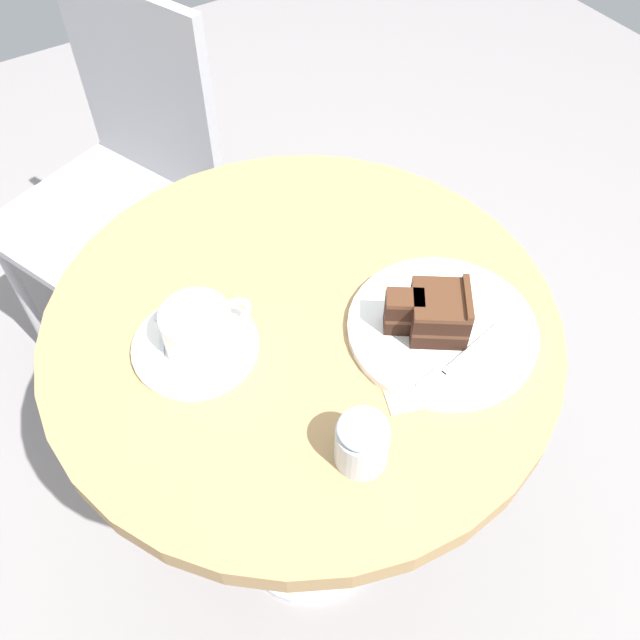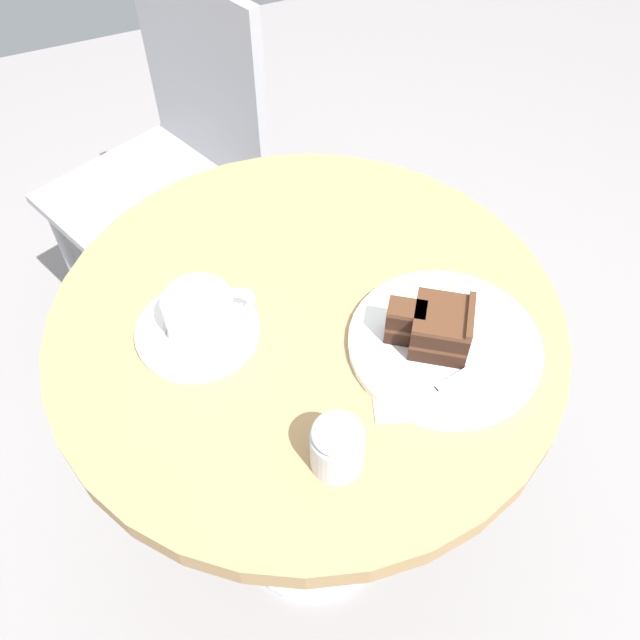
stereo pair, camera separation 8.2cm
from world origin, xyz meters
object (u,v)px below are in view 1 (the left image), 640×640
(coffee_cup, at_px, (199,328))
(napkin, at_px, (430,348))
(cake_slice, at_px, (434,313))
(sugar_pot, at_px, (362,442))
(cafe_chair, at_px, (125,171))
(teaspoon, at_px, (162,332))
(cake_plate, at_px, (442,329))
(fork, at_px, (455,364))
(saucer, at_px, (196,346))

(coffee_cup, relative_size, napkin, 0.60)
(cake_slice, bearing_deg, sugar_pot, -150.70)
(napkin, xyz_separation_m, sugar_pot, (-0.16, -0.08, 0.03))
(cafe_chair, bearing_deg, teaspoon, -35.37)
(napkin, height_order, cafe_chair, cafe_chair)
(cake_slice, bearing_deg, cake_plate, -22.67)
(cake_plate, bearing_deg, fork, -115.77)
(sugar_pot, bearing_deg, fork, 12.67)
(cafe_chair, distance_m, sugar_pot, 0.92)
(fork, xyz_separation_m, napkin, (-0.00, 0.04, -0.01))
(coffee_cup, relative_size, sugar_pot, 1.60)
(coffee_cup, relative_size, fork, 0.76)
(napkin, bearing_deg, cafe_chair, 99.13)
(cake_slice, bearing_deg, saucer, 152.43)
(napkin, bearing_deg, coffee_cup, 147.71)
(fork, bearing_deg, sugar_pot, 1.50)
(cake_slice, bearing_deg, napkin, -127.34)
(cake_plate, height_order, cafe_chair, cafe_chair)
(teaspoon, xyz_separation_m, cake_slice, (0.29, -0.17, 0.03))
(teaspoon, height_order, cafe_chair, cafe_chair)
(coffee_cup, height_order, teaspoon, coffee_cup)
(saucer, distance_m, fork, 0.32)
(fork, bearing_deg, teaspoon, -51.44)
(cake_slice, xyz_separation_m, sugar_pot, (-0.17, -0.10, -0.01))
(teaspoon, height_order, cake_slice, cake_slice)
(coffee_cup, bearing_deg, cake_slice, -27.47)
(coffee_cup, distance_m, cake_slice, 0.29)
(coffee_cup, bearing_deg, teaspoon, 130.44)
(saucer, bearing_deg, napkin, -32.24)
(teaspoon, height_order, fork, fork)
(cake_slice, bearing_deg, cafe_chair, 100.38)
(fork, bearing_deg, saucer, -49.58)
(teaspoon, distance_m, fork, 0.36)
(coffee_cup, bearing_deg, sugar_pot, -70.50)
(saucer, bearing_deg, fork, -38.41)
(cake_slice, distance_m, cafe_chair, 0.84)
(teaspoon, bearing_deg, sugar_pot, -132.43)
(saucer, xyz_separation_m, cake_slice, (0.26, -0.14, 0.04))
(cafe_chair, bearing_deg, coffee_cup, -31.57)
(cake_plate, distance_m, sugar_pot, 0.21)
(sugar_pot, bearing_deg, saucer, 110.84)
(coffee_cup, height_order, fork, coffee_cup)
(coffee_cup, xyz_separation_m, cake_plate, (0.27, -0.14, -0.03))
(sugar_pot, bearing_deg, cake_plate, 25.98)
(teaspoon, xyz_separation_m, fork, (0.28, -0.23, 0.00))
(coffee_cup, xyz_separation_m, fork, (0.24, -0.19, -0.03))
(cake_plate, relative_size, fork, 1.59)
(cake_plate, bearing_deg, saucer, 152.67)
(teaspoon, bearing_deg, napkin, -100.80)
(saucer, height_order, cake_slice, cake_slice)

